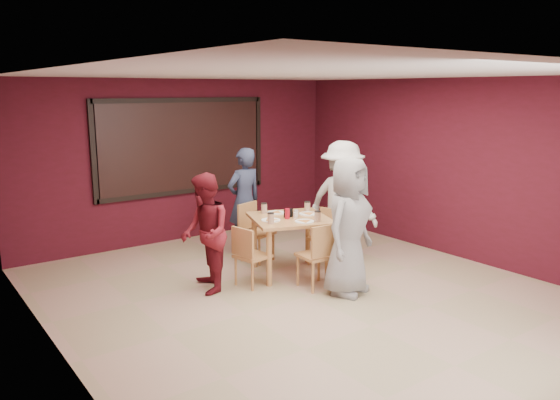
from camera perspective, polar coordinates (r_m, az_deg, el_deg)
floor at (r=7.15m, az=2.99°, el=-10.01°), size 7.00×7.00×0.00m
window_blinds at (r=9.63m, az=-10.02°, el=5.54°), size 3.00×0.02×1.50m
dining_table at (r=7.79m, az=1.04°, el=-2.58°), size 1.35×1.35×0.99m
chair_front at (r=7.26m, az=4.16°, el=-5.47°), size 0.46×0.46×0.90m
chair_back at (r=8.47m, az=-2.79°, el=-2.97°), size 0.54×0.54×0.90m
chair_left at (r=7.35m, az=-3.29°, el=-5.55°), size 0.47×0.47×0.83m
chair_right at (r=8.32m, az=4.92°, el=-3.49°), size 0.50×0.50×0.84m
diner_front at (r=7.05m, az=7.14°, el=-2.75°), size 1.02×0.83×1.79m
diner_back at (r=8.83m, az=-3.75°, el=-0.05°), size 0.65×0.44×1.71m
diner_left at (r=7.15m, az=-7.83°, el=-3.48°), size 0.81×0.92×1.57m
diner_right at (r=8.53m, az=6.52°, el=-0.05°), size 0.97×1.33×1.85m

